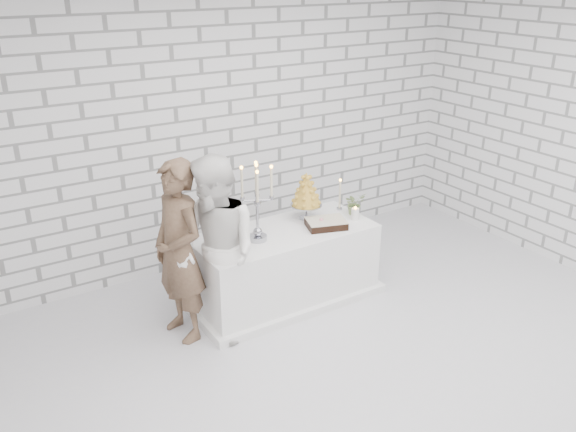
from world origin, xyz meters
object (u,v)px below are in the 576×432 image
(groom, at_px, (179,252))
(candelabra, at_px, (257,203))
(cake_table, at_px, (284,265))
(bride, at_px, (217,252))
(croquembouche, at_px, (306,196))

(groom, relative_size, candelabra, 2.21)
(groom, bearing_deg, candelabra, 80.12)
(cake_table, height_order, candelabra, candelabra)
(cake_table, distance_m, groom, 1.20)
(bride, distance_m, croquembouche, 1.27)
(groom, distance_m, croquembouche, 1.49)
(candelabra, relative_size, croquembouche, 1.52)
(bride, bearing_deg, croquembouche, 99.94)
(groom, xyz_separation_m, bride, (0.27, -0.20, 0.01))
(bride, relative_size, croquembouche, 3.41)
(cake_table, relative_size, groom, 1.08)
(cake_table, bearing_deg, croquembouche, 22.30)
(cake_table, bearing_deg, candelabra, -172.70)
(bride, bearing_deg, cake_table, 98.11)
(bride, distance_m, candelabra, 0.63)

